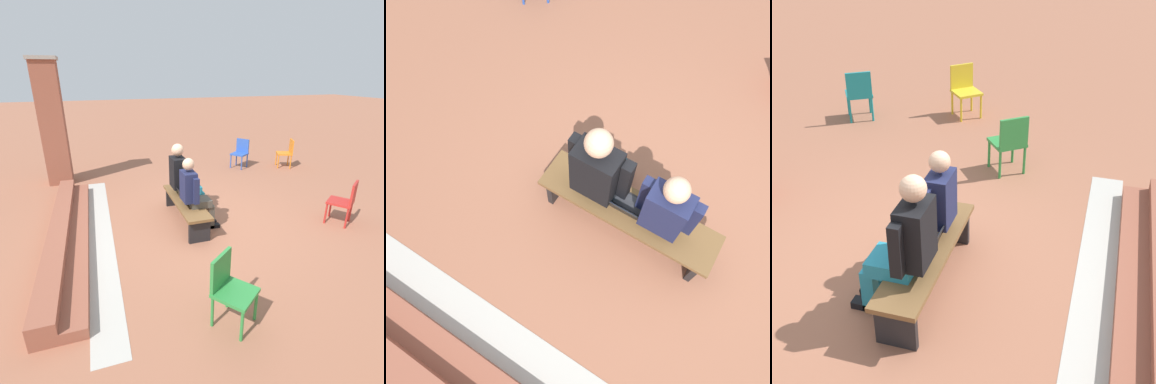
% 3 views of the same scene
% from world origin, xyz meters
% --- Properties ---
extents(ground_plane, '(60.00, 60.00, 0.00)m').
position_xyz_m(ground_plane, '(0.00, 0.00, 0.00)').
color(ground_plane, '#9E6047').
extents(concrete_strip, '(5.45, 0.40, 0.01)m').
position_xyz_m(concrete_strip, '(0.19, 1.77, 0.00)').
color(concrete_strip, '#B7B2A8').
rests_on(concrete_strip, ground).
extents(brick_steps, '(4.65, 0.60, 0.30)m').
position_xyz_m(brick_steps, '(0.19, 2.32, 0.12)').
color(brick_steps, '#93513D').
rests_on(brick_steps, ground).
extents(bench, '(1.80, 0.44, 0.45)m').
position_xyz_m(bench, '(0.19, 0.18, 0.35)').
color(bench, brown).
rests_on(bench, ground).
extents(person_student, '(0.54, 0.68, 1.34)m').
position_xyz_m(person_student, '(-0.13, 0.12, 0.71)').
color(person_student, '#4C473D').
rests_on(person_student, ground).
extents(person_adult, '(0.60, 0.76, 1.44)m').
position_xyz_m(person_adult, '(0.55, 0.11, 0.76)').
color(person_adult, teal).
rests_on(person_adult, ground).
extents(laptop, '(0.32, 0.29, 0.21)m').
position_xyz_m(laptop, '(0.21, 0.20, 0.50)').
color(laptop, black).
rests_on(laptop, bench).
extents(plastic_chair_near_bench_right, '(0.58, 0.58, 0.84)m').
position_xyz_m(plastic_chair_near_bench_right, '(-3.46, -2.29, 0.48)').
color(plastic_chair_near_bench_right, teal).
rests_on(plastic_chair_near_bench_right, ground).
extents(plastic_chair_far_right, '(0.59, 0.59, 0.84)m').
position_xyz_m(plastic_chair_far_right, '(-2.34, 0.45, 0.48)').
color(plastic_chair_far_right, '#2D893D').
rests_on(plastic_chair_far_right, ground).
extents(plastic_chair_by_pillar, '(0.59, 0.59, 0.84)m').
position_xyz_m(plastic_chair_by_pillar, '(-4.15, -0.71, 0.48)').
color(plastic_chair_by_pillar, gold).
rests_on(plastic_chair_by_pillar, ground).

